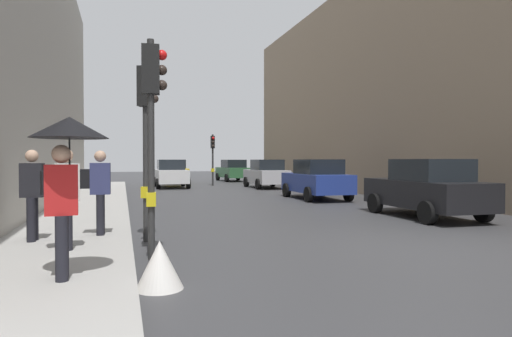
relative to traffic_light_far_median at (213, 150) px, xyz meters
name	(u,v)px	position (x,y,z in m)	size (l,w,h in m)	color
ground_plane	(430,247)	(0.02, -21.88, -2.39)	(120.00, 120.00, 0.00)	#38383A
sidewalk_kerb	(83,218)	(-6.94, -15.88, -2.31)	(2.52, 40.00, 0.16)	#A8A5A0
building_facade_right	(483,85)	(11.72, -11.19, 3.17)	(12.00, 35.20, 11.12)	gray
traffic_light_far_median	(213,150)	(0.00, 0.00, 0.00)	(0.24, 0.43, 3.47)	#2D2D2D
traffic_light_near_left	(152,108)	(-5.35, -21.43, 0.23)	(0.44, 0.26, 3.81)	#2D2D2D
traffic_light_near_right	(147,118)	(-5.35, -19.67, 0.23)	(0.45, 0.34, 3.80)	#2D2D2D
car_dark_suv	(426,188)	(2.91, -18.08, -1.51)	(2.14, 4.26, 1.76)	black
car_yellow_taxi	(174,171)	(-2.15, 3.97, -1.51)	(2.12, 4.25, 1.76)	yellow
car_blue_van	(316,179)	(2.38, -11.41, -1.51)	(2.10, 4.24, 1.76)	navy
car_green_estate	(233,170)	(2.86, 5.89, -1.51)	(2.21, 4.30, 1.76)	#2D6038
car_white_compact	(171,174)	(-2.91, -1.19, -1.51)	(2.06, 4.22, 1.76)	silver
car_silver_hatchback	(266,174)	(2.70, -3.33, -1.51)	(2.05, 4.22, 1.76)	#BCBCC1
pedestrian_with_umbrella	(67,152)	(-6.55, -22.97, -0.55)	(1.00, 1.00, 2.14)	black
pedestrian_with_grey_backpack	(98,187)	(-6.34, -19.44, -1.23)	(0.61, 0.36, 1.77)	black
pedestrian_with_black_backpack	(64,193)	(-6.84, -20.91, -1.23)	(0.65, 0.43, 1.77)	black
pedestrian_in_dark_coat	(32,191)	(-7.52, -19.83, -1.26)	(0.42, 0.36, 1.77)	black
warning_sign_triangle	(160,265)	(-5.38, -23.23, -2.07)	(0.64, 0.64, 0.65)	silver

